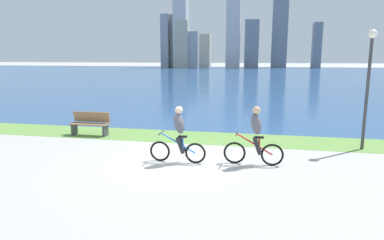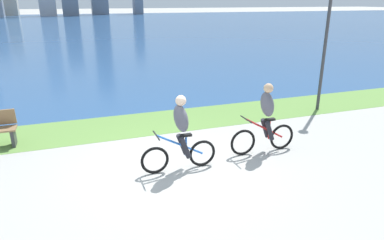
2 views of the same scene
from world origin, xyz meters
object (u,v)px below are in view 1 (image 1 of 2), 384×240
(bench_near_path, at_px, (90,124))
(lamppost_tall, at_px, (369,72))
(cyclist_trailing, at_px, (255,136))
(cyclist_lead, at_px, (179,134))

(bench_near_path, bearing_deg, lamppost_tall, -0.63)
(cyclist_trailing, bearing_deg, lamppost_tall, 34.56)
(cyclist_lead, bearing_deg, bench_near_path, 147.21)
(cyclist_trailing, relative_size, lamppost_tall, 0.44)
(lamppost_tall, bearing_deg, cyclist_trailing, -145.44)
(cyclist_lead, bearing_deg, cyclist_trailing, 5.61)
(cyclist_trailing, distance_m, lamppost_tall, 4.51)
(cyclist_lead, relative_size, cyclist_trailing, 0.99)
(cyclist_lead, height_order, lamppost_tall, lamppost_tall)
(cyclist_lead, xyz_separation_m, cyclist_trailing, (2.14, 0.21, 0.01))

